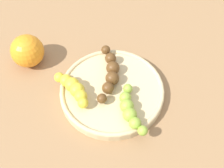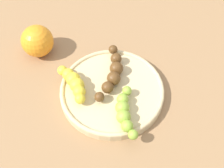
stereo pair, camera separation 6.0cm
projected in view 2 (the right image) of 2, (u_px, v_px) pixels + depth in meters
ground_plane at (112, 94)px, 0.64m from camera, size 2.40×2.40×0.00m
fruit_bowl at (112, 91)px, 0.63m from camera, size 0.22×0.22×0.02m
banana_overripe at (113, 73)px, 0.63m from camera, size 0.12×0.11×0.03m
banana_yellow at (74, 83)px, 0.62m from camera, size 0.11×0.04×0.03m
banana_green at (125, 112)px, 0.58m from camera, size 0.11×0.07×0.03m
orange_fruit at (37, 41)px, 0.68m from camera, size 0.08×0.08×0.08m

